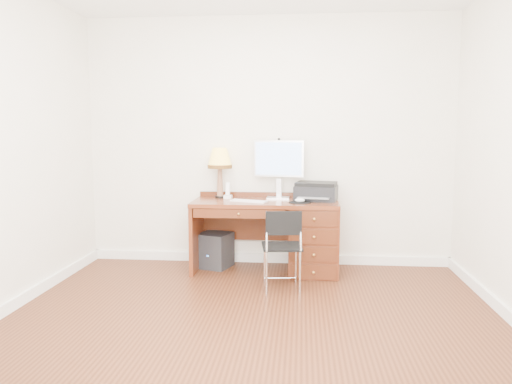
# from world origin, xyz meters

# --- Properties ---
(ground) EXTENTS (4.00, 4.00, 0.00)m
(ground) POSITION_xyz_m (0.00, 0.00, 0.00)
(ground) COLOR #3B1B0D
(ground) RESTS_ON ground
(room_shell) EXTENTS (4.00, 4.00, 4.00)m
(room_shell) POSITION_xyz_m (0.00, 0.63, 0.05)
(room_shell) COLOR white
(room_shell) RESTS_ON ground
(desk) EXTENTS (1.50, 0.67, 0.75)m
(desk) POSITION_xyz_m (0.32, 1.40, 0.41)
(desk) COLOR maroon
(desk) RESTS_ON ground
(monitor) EXTENTS (0.54, 0.20, 0.62)m
(monitor) POSITION_xyz_m (0.12, 1.60, 1.14)
(monitor) COLOR silver
(monitor) RESTS_ON desk
(keyboard) EXTENTS (0.40, 0.23, 0.01)m
(keyboard) POSITION_xyz_m (-0.16, 1.30, 0.76)
(keyboard) COLOR white
(keyboard) RESTS_ON desk
(mouse_pad) EXTENTS (0.23, 0.23, 0.05)m
(mouse_pad) POSITION_xyz_m (0.36, 1.27, 0.76)
(mouse_pad) COLOR black
(mouse_pad) RESTS_ON desk
(printer) EXTENTS (0.48, 0.40, 0.19)m
(printer) POSITION_xyz_m (0.53, 1.49, 0.84)
(printer) COLOR black
(printer) RESTS_ON desk
(leg_lamp) EXTENTS (0.26, 0.26, 0.54)m
(leg_lamp) POSITION_xyz_m (-0.51, 1.58, 1.15)
(leg_lamp) COLOR black
(leg_lamp) RESTS_ON desk
(phone) EXTENTS (0.09, 0.09, 0.17)m
(phone) POSITION_xyz_m (-0.41, 1.53, 0.80)
(phone) COLOR white
(phone) RESTS_ON desk
(pen_cup) EXTENTS (0.07, 0.07, 0.09)m
(pen_cup) POSITION_xyz_m (0.44, 1.61, 0.79)
(pen_cup) COLOR black
(pen_cup) RESTS_ON desk
(chair) EXTENTS (0.40, 0.40, 0.76)m
(chair) POSITION_xyz_m (0.20, 0.76, 0.46)
(chair) COLOR black
(chair) RESTS_ON ground
(equipment_box) EXTENTS (0.40, 0.40, 0.37)m
(equipment_box) POSITION_xyz_m (-0.56, 1.50, 0.19)
(equipment_box) COLOR black
(equipment_box) RESTS_ON ground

